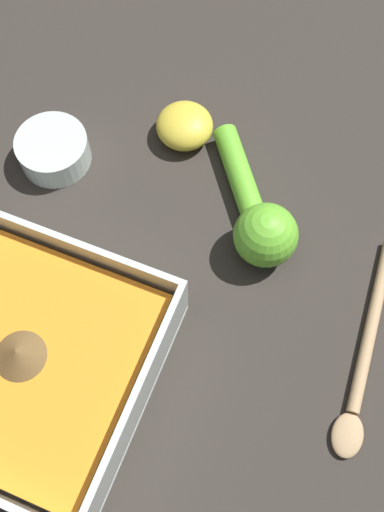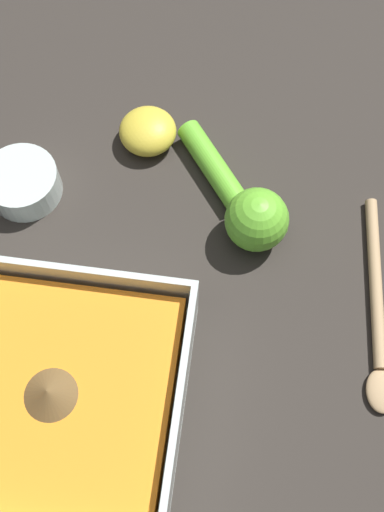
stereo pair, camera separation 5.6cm
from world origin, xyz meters
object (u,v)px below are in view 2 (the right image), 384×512
at_px(lemon_squeezer, 246,207).
at_px(wooden_spoon, 377,313).
at_px(square_dish, 57,400).
at_px(lemon_half, 148,131).
at_px(spice_bowl, 23,183).

height_order(lemon_squeezer, wooden_spoon, lemon_squeezer).
xyz_separation_m(square_dish, lemon_half, (-0.03, -0.29, -0.01)).
distance_m(lemon_squeezer, lemon_half, 0.14).
relative_size(square_dish, spice_bowl, 2.88).
xyz_separation_m(spice_bowl, lemon_squeezer, (-0.23, 0.00, 0.01)).
bearing_deg(lemon_half, spice_bowl, 34.35).
distance_m(square_dish, lemon_squeezer, 0.25).
bearing_deg(spice_bowl, square_dish, 112.10).
relative_size(square_dish, lemon_half, 3.55).
xyz_separation_m(square_dish, wooden_spoon, (-0.28, -0.12, -0.02)).
height_order(square_dish, wooden_spoon, square_dish).
relative_size(square_dish, lemon_squeezer, 1.46).
height_order(spice_bowl, lemon_squeezer, lemon_squeezer).
height_order(lemon_half, wooden_spoon, lemon_half).
xyz_separation_m(spice_bowl, wooden_spoon, (-0.36, 0.09, -0.01)).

